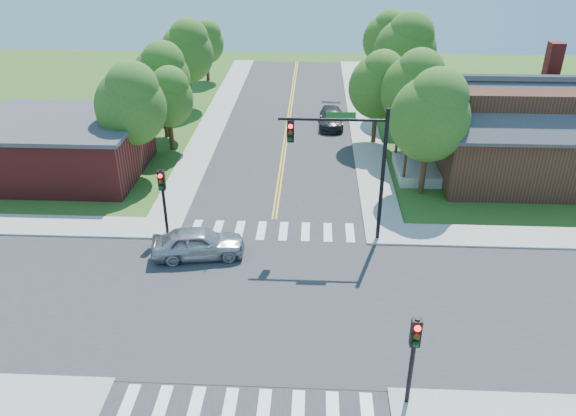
# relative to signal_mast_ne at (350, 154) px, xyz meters

# --- Properties ---
(ground) EXTENTS (100.00, 100.00, 0.00)m
(ground) POSITION_rel_signal_mast_ne_xyz_m (-3.91, -5.59, -4.85)
(ground) COLOR #395B1C
(ground) RESTS_ON ground
(road_ns) EXTENTS (10.00, 90.00, 0.04)m
(road_ns) POSITION_rel_signal_mast_ne_xyz_m (-3.91, -5.59, -4.83)
(road_ns) COLOR #2D2D30
(road_ns) RESTS_ON ground
(road_ew) EXTENTS (90.00, 10.00, 0.04)m
(road_ew) POSITION_rel_signal_mast_ne_xyz_m (-3.91, -5.59, -4.83)
(road_ew) COLOR #2D2D30
(road_ew) RESTS_ON ground
(intersection_patch) EXTENTS (10.20, 10.20, 0.06)m
(intersection_patch) POSITION_rel_signal_mast_ne_xyz_m (-3.91, -5.59, -4.85)
(intersection_patch) COLOR #2D2D30
(intersection_patch) RESTS_ON ground
(sidewalk_ne) EXTENTS (40.00, 40.00, 0.14)m
(sidewalk_ne) POSITION_rel_signal_mast_ne_xyz_m (11.90, 10.23, -4.78)
(sidewalk_ne) COLOR #9E9B93
(sidewalk_ne) RESTS_ON ground
(sidewalk_nw) EXTENTS (40.00, 40.00, 0.14)m
(sidewalk_nw) POSITION_rel_signal_mast_ne_xyz_m (-19.73, 10.23, -4.78)
(sidewalk_nw) COLOR #9E9B93
(sidewalk_nw) RESTS_ON ground
(crosswalk_north) EXTENTS (8.85, 2.00, 0.01)m
(crosswalk_north) POSITION_rel_signal_mast_ne_xyz_m (-3.91, 0.61, -4.80)
(crosswalk_north) COLOR white
(crosswalk_north) RESTS_ON ground
(crosswalk_south) EXTENTS (8.85, 2.00, 0.01)m
(crosswalk_south) POSITION_rel_signal_mast_ne_xyz_m (-3.91, -11.79, -4.80)
(crosswalk_south) COLOR white
(crosswalk_south) RESTS_ON ground
(centerline) EXTENTS (0.30, 90.00, 0.01)m
(centerline) POSITION_rel_signal_mast_ne_xyz_m (-3.91, -5.59, -4.80)
(centerline) COLOR yellow
(centerline) RESTS_ON ground
(signal_mast_ne) EXTENTS (5.30, 0.42, 7.20)m
(signal_mast_ne) POSITION_rel_signal_mast_ne_xyz_m (0.00, 0.00, 0.00)
(signal_mast_ne) COLOR black
(signal_mast_ne) RESTS_ON ground
(signal_pole_se) EXTENTS (0.34, 0.42, 3.80)m
(signal_pole_se) POSITION_rel_signal_mast_ne_xyz_m (1.69, -11.21, -2.19)
(signal_pole_se) COLOR black
(signal_pole_se) RESTS_ON ground
(signal_pole_nw) EXTENTS (0.34, 0.42, 3.80)m
(signal_pole_nw) POSITION_rel_signal_mast_ne_xyz_m (-9.51, -0.01, -2.19)
(signal_pole_nw) COLOR black
(signal_pole_nw) RESTS_ON ground
(house_ne) EXTENTS (13.05, 8.80, 7.11)m
(house_ne) POSITION_rel_signal_mast_ne_xyz_m (11.19, 8.65, -1.52)
(house_ne) COLOR #361C12
(house_ne) RESTS_ON ground
(building_nw) EXTENTS (10.40, 8.40, 3.73)m
(building_nw) POSITION_rel_signal_mast_ne_xyz_m (-18.11, 7.61, -2.97)
(building_nw) COLOR maroon
(building_nw) RESTS_ON ground
(tree_e_a) EXTENTS (4.61, 4.38, 7.83)m
(tree_e_a) POSITION_rel_signal_mast_ne_xyz_m (4.96, 5.70, 0.28)
(tree_e_a) COLOR #382314
(tree_e_a) RESTS_ON ground
(tree_e_b) EXTENTS (4.44, 4.22, 7.56)m
(tree_e_b) POSITION_rel_signal_mast_ne_xyz_m (4.96, 11.95, 0.10)
(tree_e_b) COLOR #382314
(tree_e_b) RESTS_ON ground
(tree_e_c) EXTENTS (5.07, 4.82, 8.62)m
(tree_e_c) POSITION_rel_signal_mast_ne_xyz_m (5.47, 20.46, 0.80)
(tree_e_c) COLOR #382314
(tree_e_c) RESTS_ON ground
(tree_e_d) EXTENTS (4.38, 4.16, 7.45)m
(tree_e_d) POSITION_rel_signal_mast_ne_xyz_m (4.93, 29.15, 0.03)
(tree_e_d) COLOR #382314
(tree_e_d) RESTS_ON ground
(tree_w_a) EXTENTS (4.42, 4.20, 7.52)m
(tree_w_a) POSITION_rel_signal_mast_ne_xyz_m (-13.15, 7.63, 0.08)
(tree_w_a) COLOR #382314
(tree_w_a) RESTS_ON ground
(tree_w_b) EXTENTS (4.30, 4.08, 7.31)m
(tree_w_b) POSITION_rel_signal_mast_ne_xyz_m (-13.03, 14.70, -0.06)
(tree_w_b) COLOR #382314
(tree_w_b) RESTS_ON ground
(tree_w_c) EXTENTS (4.52, 4.29, 7.68)m
(tree_w_c) POSITION_rel_signal_mast_ne_xyz_m (-12.67, 22.18, 0.18)
(tree_w_c) COLOR #382314
(tree_w_c) RESTS_ON ground
(tree_w_d) EXTENTS (3.59, 3.41, 6.10)m
(tree_w_d) POSITION_rel_signal_mast_ne_xyz_m (-12.69, 30.98, -0.86)
(tree_w_d) COLOR #382314
(tree_w_d) RESTS_ON ground
(tree_house) EXTENTS (4.11, 3.91, 6.99)m
(tree_house) POSITION_rel_signal_mast_ne_xyz_m (2.75, 14.01, -0.27)
(tree_house) COLOR #382314
(tree_house) RESTS_ON ground
(tree_bldg) EXTENTS (3.61, 3.43, 6.13)m
(tree_bldg) POSITION_rel_signal_mast_ne_xyz_m (-12.01, 12.17, -0.84)
(tree_bldg) COLOR #382314
(tree_bldg) RESTS_ON ground
(car_silver) EXTENTS (3.31, 5.16, 1.56)m
(car_silver) POSITION_rel_signal_mast_ne_xyz_m (-7.41, -2.09, -4.07)
(car_silver) COLOR #ABAEB2
(car_silver) RESTS_ON ground
(car_dgrey) EXTENTS (1.96, 4.67, 1.35)m
(car_dgrey) POSITION_rel_signal_mast_ne_xyz_m (-0.41, 17.72, -4.18)
(car_dgrey) COLOR #272A2C
(car_dgrey) RESTS_ON ground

